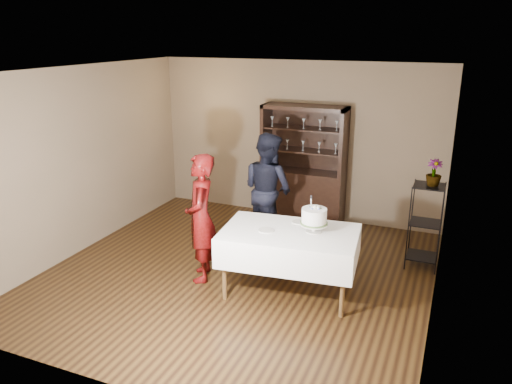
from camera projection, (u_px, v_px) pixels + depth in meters
floor at (238, 273)px, 6.80m from camera, size 5.00×5.00×0.00m
ceiling at (236, 71)px, 5.97m from camera, size 5.00×5.00×0.00m
back_wall at (297, 141)px, 8.58m from camera, size 5.00×0.02×2.70m
wall_left at (82, 160)px, 7.30m from camera, size 0.02×5.00×2.70m
wall_right at (444, 203)px, 5.48m from camera, size 0.02×5.00×2.70m
china_hutch at (303, 184)px, 8.50m from camera, size 1.40×0.48×2.00m
plant_etagere at (425, 223)px, 6.83m from camera, size 0.42×0.42×1.20m
cake_table at (289, 246)px, 6.14m from camera, size 1.75×1.18×0.83m
woman at (201, 218)px, 6.45m from camera, size 0.63×0.73×1.70m
man at (268, 189)px, 7.55m from camera, size 1.04×0.95×1.74m
cake at (314, 217)px, 6.00m from camera, size 0.40×0.40×0.47m
plate_near at (266, 230)px, 6.09m from camera, size 0.20×0.20×0.01m
plate_far at (299, 222)px, 6.35m from camera, size 0.18×0.18×0.01m
potted_plant at (434, 173)px, 6.59m from camera, size 0.22×0.22×0.36m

